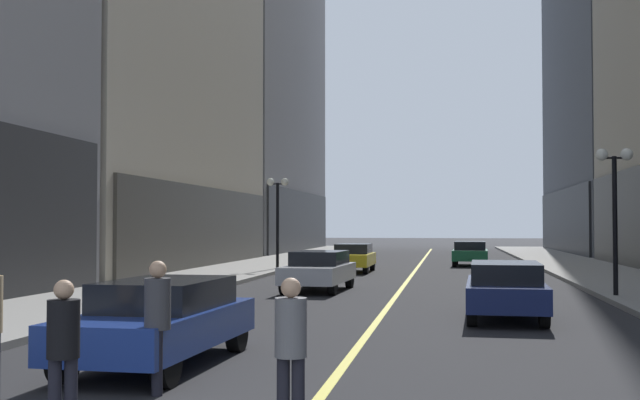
{
  "coord_description": "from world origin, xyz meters",
  "views": [
    {
      "loc": [
        1.62,
        -3.96,
        2.17
      ],
      "look_at": [
        -5.23,
        37.72,
        3.55
      ],
      "focal_mm": 44.09,
      "sensor_mm": 36.0,
      "label": 1
    }
  ],
  "objects": [
    {
      "name": "pedestrian_in_grey_suit",
      "position": [
        -0.03,
        4.18,
        0.94
      ],
      "size": [
        0.35,
        0.35,
        1.62
      ],
      "color": "black",
      "rests_on": "ground"
    },
    {
      "name": "ground_plane",
      "position": [
        0.0,
        35.0,
        0.0
      ],
      "size": [
        200.0,
        200.0,
        0.0
      ],
      "primitive_type": "plane",
      "color": "#262628"
    },
    {
      "name": "sidewalk_left",
      "position": [
        -8.25,
        35.0,
        0.07
      ],
      "size": [
        4.5,
        78.0,
        0.15
      ],
      "primitive_type": "cube",
      "color": "gray",
      "rests_on": "ground"
    },
    {
      "name": "sidewalk_right",
      "position": [
        8.25,
        35.0,
        0.07
      ],
      "size": [
        4.5,
        78.0,
        0.15
      ],
      "primitive_type": "cube",
      "color": "gray",
      "rests_on": "ground"
    },
    {
      "name": "car_green",
      "position": [
        2.75,
        39.25,
        0.72
      ],
      "size": [
        2.0,
        4.35,
        1.32
      ],
      "color": "#196038",
      "rests_on": "ground"
    },
    {
      "name": "lane_centre_stripe",
      "position": [
        0.0,
        35.0,
        0.0
      ],
      "size": [
        0.16,
        70.0,
        0.01
      ],
      "primitive_type": "cube",
      "color": "#E5D64C",
      "rests_on": "ground"
    },
    {
      "name": "street_lamp_right_mid",
      "position": [
        6.4,
        20.0,
        3.26
      ],
      "size": [
        1.06,
        0.36,
        4.43
      ],
      "color": "black",
      "rests_on": "ground"
    },
    {
      "name": "car_navy",
      "position": [
        2.91,
        14.84,
        0.72
      ],
      "size": [
        1.92,
        4.71,
        1.32
      ],
      "color": "#141E4C",
      "rests_on": "ground"
    },
    {
      "name": "car_yellow",
      "position": [
        -2.8,
        32.55,
        0.72
      ],
      "size": [
        1.77,
        4.14,
        1.32
      ],
      "color": "yellow",
      "rests_on": "ground"
    },
    {
      "name": "car_blue",
      "position": [
        -2.81,
        7.74,
        0.72
      ],
      "size": [
        1.93,
        4.48,
        1.32
      ],
      "color": "navy",
      "rests_on": "ground"
    },
    {
      "name": "pedestrian_in_black_coat",
      "position": [
        -2.4,
        3.79,
        0.93
      ],
      "size": [
        0.45,
        0.45,
        1.6
      ],
      "color": "black",
      "rests_on": "ground"
    },
    {
      "name": "street_lamp_left_far",
      "position": [
        -6.4,
        32.41,
        3.26
      ],
      "size": [
        1.06,
        0.36,
        4.43
      ],
      "color": "black",
      "rests_on": "ground"
    },
    {
      "name": "car_silver",
      "position": [
        -2.66,
        21.84,
        0.72
      ],
      "size": [
        2.01,
        4.44,
        1.32
      ],
      "color": "#B7B7BC",
      "rests_on": "ground"
    },
    {
      "name": "pedestrian_with_orange_bag",
      "position": [
        -2.1,
        5.71,
        1.0
      ],
      "size": [
        0.44,
        0.44,
        1.72
      ],
      "color": "black",
      "rests_on": "ground"
    }
  ]
}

